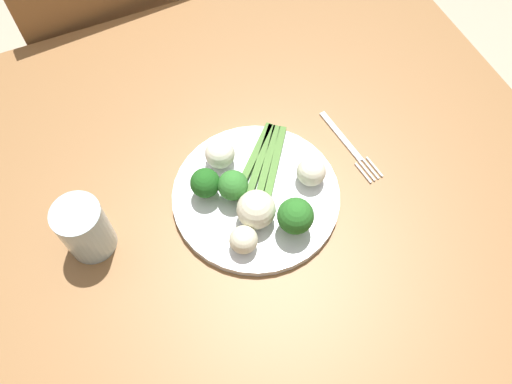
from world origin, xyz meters
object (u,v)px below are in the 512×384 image
object	(u,v)px
chair	(122,57)
broccoli_front	(295,216)
dining_table	(238,241)
cauliflower_mid	(256,210)
cauliflower_front_left	(220,154)
asparagus_bundle	(264,163)
broccoli_outer_edge	(205,183)
cauliflower_edge	(311,172)
cauliflower_near_center	(244,240)
fork	(349,146)
broccoli_back_right	(233,186)
plate	(256,196)
water_glass	(85,229)

from	to	relation	value
chair	broccoli_front	size ratio (longest dim) A/B	12.52
dining_table	cauliflower_mid	size ratio (longest dim) A/B	18.81
broccoli_front	cauliflower_front_left	size ratio (longest dim) A/B	1.40
asparagus_bundle	broccoli_outer_edge	world-z (taller)	broccoli_outer_edge
asparagus_bundle	broccoli_outer_edge	bearing A→B (deg)	-44.38
cauliflower_edge	broccoli_outer_edge	bearing A→B (deg)	-14.58
cauliflower_front_left	cauliflower_edge	bearing A→B (deg)	143.27
cauliflower_mid	cauliflower_front_left	distance (m)	0.12
asparagus_bundle	broccoli_outer_edge	xyz separation A→B (m)	(0.11, 0.01, 0.03)
cauliflower_near_center	asparagus_bundle	bearing A→B (deg)	-125.87
chair	broccoli_outer_edge	bearing A→B (deg)	88.20
dining_table	cauliflower_mid	bearing A→B (deg)	136.42
cauliflower_front_left	broccoli_outer_edge	bearing A→B (deg)	47.94
dining_table	asparagus_bundle	distance (m)	0.16
broccoli_outer_edge	fork	size ratio (longest dim) A/B	0.35
fork	broccoli_back_right	bearing A→B (deg)	-92.39
asparagus_bundle	broccoli_outer_edge	distance (m)	0.11
cauliflower_mid	fork	world-z (taller)	cauliflower_mid
broccoli_back_right	cauliflower_mid	distance (m)	0.05
broccoli_front	cauliflower_edge	bearing A→B (deg)	-132.45
plate	fork	xyz separation A→B (m)	(-0.19, -0.03, -0.01)
plate	broccoli_back_right	bearing A→B (deg)	-16.05
broccoli_outer_edge	cauliflower_edge	distance (m)	0.17
dining_table	broccoli_back_right	world-z (taller)	broccoli_back_right
broccoli_outer_edge	water_glass	world-z (taller)	water_glass
cauliflower_edge	fork	size ratio (longest dim) A/B	0.29
broccoli_back_right	broccoli_outer_edge	xyz separation A→B (m)	(0.04, -0.02, -0.00)
cauliflower_near_center	fork	distance (m)	0.27
chair	cauliflower_front_left	distance (m)	0.63
cauliflower_edge	water_glass	distance (m)	0.36
asparagus_bundle	fork	distance (m)	0.16
broccoli_back_right	cauliflower_mid	bearing A→B (deg)	108.18
broccoli_back_right	cauliflower_edge	world-z (taller)	broccoli_back_right
plate	cauliflower_front_left	bearing A→B (deg)	-69.61
dining_table	broccoli_outer_edge	bearing A→B (deg)	-59.01
asparagus_bundle	broccoli_front	xyz separation A→B (m)	(0.00, 0.13, 0.03)
chair	fork	distance (m)	0.72
chair	broccoli_front	bearing A→B (deg)	95.96
dining_table	fork	bearing A→B (deg)	-169.15
broccoli_front	dining_table	bearing A→B (deg)	-40.75
plate	broccoli_outer_edge	world-z (taller)	broccoli_outer_edge
asparagus_bundle	water_glass	world-z (taller)	water_glass
cauliflower_edge	cauliflower_front_left	distance (m)	0.15
chair	plate	size ratio (longest dim) A/B	3.16
water_glass	broccoli_front	bearing A→B (deg)	159.70
plate	broccoli_back_right	size ratio (longest dim) A/B	4.62
chair	dining_table	bearing A→B (deg)	90.62
broccoli_outer_edge	cauliflower_edge	world-z (taller)	broccoli_outer_edge
cauliflower_mid	dining_table	bearing A→B (deg)	-43.58
chair	broccoli_outer_edge	distance (m)	0.67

